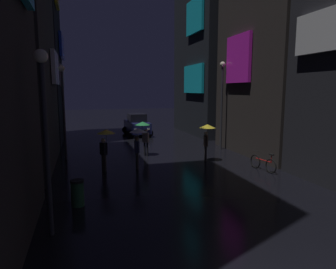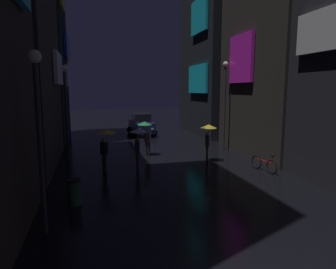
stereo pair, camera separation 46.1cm
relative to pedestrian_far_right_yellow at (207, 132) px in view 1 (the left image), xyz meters
The scene contains 14 objects.
building_left_mid 11.75m from the pedestrian_far_right_yellow, behind, with size 4.25×8.25×14.70m.
building_left_far 15.98m from the pedestrian_far_right_yellow, 135.73° to the left, with size 4.25×7.18×18.01m.
building_right_mid 8.16m from the pedestrian_far_right_yellow, 12.47° to the left, with size 4.25×7.46×16.36m.
building_right_far 13.08m from the pedestrian_far_right_yellow, 65.83° to the left, with size 4.25×8.76×14.91m.
pedestrian_far_right_yellow is the anchor object (origin of this frame).
pedestrian_foreground_left_clear 4.09m from the pedestrian_far_right_yellow, behind, with size 0.90×0.90×2.12m.
pedestrian_midstreet_left_yellow 5.69m from the pedestrian_far_right_yellow, behind, with size 0.90×0.90×2.12m.
pedestrian_midstreet_centre_green 3.90m from the pedestrian_far_right_yellow, 143.29° to the left, with size 0.90×0.90×2.12m.
bicycle_parked_at_storefront 3.52m from the pedestrian_far_right_yellow, 54.19° to the right, with size 0.34×1.81×0.96m.
car_distant 11.18m from the pedestrian_far_right_yellow, 100.13° to the left, with size 2.32×4.18×1.92m.
streetlamp_left_near 10.41m from the pedestrian_far_right_yellow, 138.24° to the right, with size 0.36×0.36×5.06m.
streetlamp_left_far 8.31m from the pedestrian_far_right_yellow, 160.95° to the left, with size 0.36×0.36×5.40m.
streetlamp_right_far 4.21m from the pedestrian_far_right_yellow, 51.53° to the left, with size 0.36×0.36×5.86m.
trash_bin 8.60m from the pedestrian_far_right_yellow, 145.13° to the right, with size 0.46×0.46×0.93m.
Camera 1 is at (-4.08, -3.67, 4.02)m, focal length 32.00 mm.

